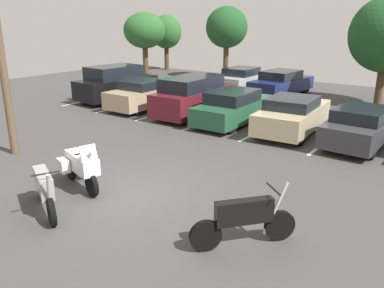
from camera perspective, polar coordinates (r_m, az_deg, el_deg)
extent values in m
cube|color=#423F3F|center=(10.82, -9.28, -7.38)|extent=(44.00, 44.00, 0.10)
cylinder|color=black|center=(10.74, -14.34, -5.77)|extent=(0.65, 0.30, 0.64)
cylinder|color=black|center=(12.04, -17.21, -3.41)|extent=(0.65, 0.30, 0.64)
cube|color=white|center=(11.23, -16.04, -2.52)|extent=(1.18, 0.69, 0.49)
cylinder|color=#B2B2B7|center=(10.69, -14.77, -3.54)|extent=(0.50, 0.21, 1.11)
cylinder|color=black|center=(10.61, -15.13, -1.19)|extent=(0.21, 0.60, 0.04)
cube|color=white|center=(10.65, -14.75, -3.25)|extent=(0.55, 0.57, 0.44)
cube|color=#B2C1CC|center=(10.47, -14.82, -1.20)|extent=(0.28, 0.47, 0.39)
cube|color=white|center=(11.68, -15.11, -2.30)|extent=(0.49, 0.36, 0.36)
cube|color=white|center=(11.47, -18.14, -2.96)|extent=(0.49, 0.36, 0.36)
cylinder|color=black|center=(8.68, 12.58, -11.47)|extent=(0.52, 0.59, 0.67)
cylinder|color=black|center=(8.13, 1.97, -13.16)|extent=(0.52, 0.59, 0.67)
cube|color=black|center=(8.16, 7.59, -9.70)|extent=(0.96, 1.09, 0.51)
cylinder|color=#B2B2B7|center=(8.44, 12.03, -9.10)|extent=(0.38, 0.44, 1.14)
cylinder|color=black|center=(8.21, 11.73, -6.39)|extent=(0.50, 0.42, 0.04)
cylinder|color=black|center=(9.57, -19.70, -9.32)|extent=(0.64, 0.39, 0.65)
cylinder|color=black|center=(10.98, -21.13, -5.90)|extent=(0.64, 0.39, 0.65)
cube|color=gray|center=(10.10, -20.73, -5.24)|extent=(1.19, 0.77, 0.52)
cylinder|color=#B2B2B7|center=(9.50, -20.08, -6.80)|extent=(0.49, 0.28, 1.12)
cylinder|color=black|center=(9.40, -20.46, -4.04)|extent=(0.30, 0.58, 0.04)
cube|color=silver|center=(23.81, -13.40, 6.46)|extent=(0.12, 5.15, 0.01)
cube|color=silver|center=(21.87, -8.69, 5.76)|extent=(0.12, 5.15, 0.01)
cube|color=silver|center=(20.11, -3.13, 4.87)|extent=(0.12, 5.15, 0.01)
cube|color=silver|center=(18.58, 3.41, 3.77)|extent=(0.12, 5.15, 0.01)
cube|color=silver|center=(17.33, 10.98, 2.43)|extent=(0.12, 5.15, 0.01)
cube|color=silver|center=(16.44, 19.52, 0.87)|extent=(0.12, 5.15, 0.01)
cube|color=black|center=(22.87, -10.84, 8.08)|extent=(2.29, 4.78, 1.04)
cube|color=black|center=(22.64, -11.32, 10.18)|extent=(2.00, 2.94, 0.70)
cylinder|color=black|center=(24.58, -9.19, 7.89)|extent=(0.27, 0.71, 0.70)
cylinder|color=black|center=(23.35, -6.44, 7.48)|extent=(0.27, 0.71, 0.70)
cylinder|color=black|center=(22.68, -15.24, 6.66)|extent=(0.27, 0.71, 0.70)
cylinder|color=black|center=(21.34, -12.60, 6.17)|extent=(0.27, 0.71, 0.70)
cube|color=tan|center=(20.80, -6.38, 6.99)|extent=(1.87, 4.77, 0.85)
cube|color=black|center=(20.45, -7.06, 8.59)|extent=(1.70, 2.08, 0.43)
cylinder|color=black|center=(22.56, -5.13, 7.08)|extent=(0.22, 0.64, 0.63)
cylinder|color=black|center=(21.59, -1.91, 6.65)|extent=(0.22, 0.64, 0.63)
cylinder|color=black|center=(20.26, -11.07, 5.57)|extent=(0.22, 0.64, 0.63)
cylinder|color=black|center=(19.17, -7.78, 5.05)|extent=(0.22, 0.64, 0.63)
cube|color=maroon|center=(19.03, 0.36, 6.39)|extent=(1.96, 4.88, 1.05)
cube|color=black|center=(18.70, -0.02, 8.80)|extent=(1.77, 3.21, 0.63)
cylinder|color=black|center=(20.88, 1.09, 6.25)|extent=(0.23, 0.63, 0.63)
cylinder|color=black|center=(20.07, 4.89, 5.72)|extent=(0.23, 0.63, 0.63)
cylinder|color=black|center=(18.29, -4.60, 4.52)|extent=(0.23, 0.63, 0.63)
cylinder|color=black|center=(17.36, -0.52, 3.85)|extent=(0.23, 0.63, 0.63)
cube|color=#235638|center=(17.70, 6.17, 4.93)|extent=(1.84, 4.72, 0.78)
cube|color=black|center=(17.40, 5.92, 6.88)|extent=(1.67, 2.40, 0.50)
cylinder|color=black|center=(19.49, 6.48, 5.26)|extent=(0.23, 0.60, 0.60)
cylinder|color=black|center=(18.83, 10.54, 4.63)|extent=(0.23, 0.60, 0.60)
cylinder|color=black|center=(16.82, 1.21, 3.34)|extent=(0.23, 0.60, 0.60)
cylinder|color=black|center=(16.06, 5.72, 2.55)|extent=(0.23, 0.60, 0.60)
cube|color=#C1B289|center=(16.64, 14.39, 3.84)|extent=(2.22, 4.69, 0.83)
cube|color=black|center=(16.30, 14.32, 5.82)|extent=(1.89, 2.22, 0.43)
cylinder|color=black|center=(18.39, 13.38, 4.30)|extent=(0.27, 0.73, 0.71)
cylinder|color=black|center=(17.96, 18.33, 3.55)|extent=(0.27, 0.73, 0.71)
cylinder|color=black|center=(15.55, 9.68, 2.08)|extent=(0.27, 0.73, 0.71)
cylinder|color=black|center=(15.05, 15.45, 1.14)|extent=(0.27, 0.73, 0.71)
cube|color=#38383D|center=(15.98, 23.56, 2.19)|extent=(2.02, 4.74, 0.77)
cube|color=black|center=(15.46, 23.42, 4.04)|extent=(1.75, 2.25, 0.44)
cylinder|color=black|center=(17.72, 22.50, 2.87)|extent=(0.25, 0.71, 0.70)
cylinder|color=black|center=(14.79, 18.91, 0.49)|extent=(0.25, 0.71, 0.70)
cylinder|color=black|center=(14.39, 24.59, -0.67)|extent=(0.25, 0.71, 0.70)
cube|color=#B7B7BC|center=(25.97, 7.40, 9.07)|extent=(1.87, 4.54, 0.81)
cube|color=black|center=(25.65, 7.17, 10.41)|extent=(1.70, 2.15, 0.47)
cylinder|color=black|center=(27.73, 7.45, 8.99)|extent=(0.23, 0.61, 0.61)
cylinder|color=black|center=(27.04, 10.40, 8.63)|extent=(0.23, 0.61, 0.61)
cylinder|color=black|center=(25.08, 4.11, 8.16)|extent=(0.23, 0.61, 0.61)
cylinder|color=black|center=(24.32, 7.29, 7.76)|extent=(0.23, 0.61, 0.61)
cube|color=navy|center=(24.71, 12.83, 8.34)|extent=(2.35, 5.02, 0.76)
cube|color=black|center=(24.51, 12.79, 9.76)|extent=(1.95, 2.51, 0.50)
cylinder|color=black|center=(26.57, 13.00, 8.40)|extent=(0.29, 0.71, 0.70)
cylinder|color=black|center=(25.85, 16.17, 7.90)|extent=(0.29, 0.71, 0.70)
cylinder|color=black|center=(23.76, 9.12, 7.55)|extent=(0.29, 0.71, 0.70)
cylinder|color=black|center=(22.95, 12.55, 6.98)|extent=(0.29, 0.71, 0.70)
cylinder|color=brown|center=(14.41, -26.10, 12.53)|extent=(0.26, 0.26, 7.24)
cylinder|color=#4C3823|center=(33.30, -6.74, 11.80)|extent=(0.43, 0.43, 2.10)
ellipsoid|color=#285B28|center=(33.13, -6.90, 16.04)|extent=(3.37, 3.37, 2.83)
cylinder|color=#4C3823|center=(23.54, 25.52, 7.22)|extent=(0.41, 0.41, 1.73)
cylinder|color=#4C3823|center=(31.07, 4.91, 11.59)|extent=(0.40, 0.40, 2.29)
ellipsoid|color=#1E4C23|center=(30.89, 5.05, 16.51)|extent=(3.13, 3.13, 3.05)
cylinder|color=#4C3823|center=(36.15, -3.69, 12.17)|extent=(0.40, 0.40, 1.87)
ellipsoid|color=#285B28|center=(35.99, -3.77, 15.93)|extent=(2.71, 2.71, 2.88)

